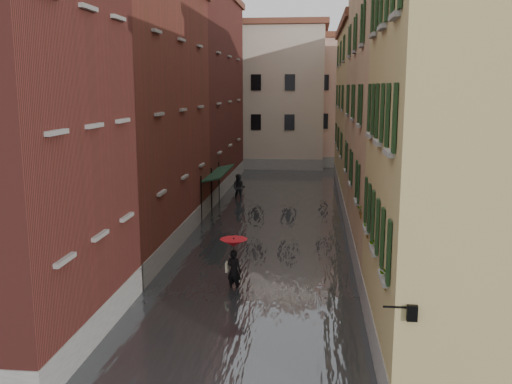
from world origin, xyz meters
The scene contains 15 objects.
ground centered at (0.00, 0.00, 0.00)m, with size 120.00×120.00×0.00m, color #4E4E51.
floodwater centered at (0.00, 13.00, 0.10)m, with size 10.00×60.00×0.20m, color #474A4F.
building_left_mid centered at (-7.00, 9.00, 6.25)m, with size 6.00×14.00×12.50m, color maroon.
building_left_far centered at (-7.00, 24.00, 7.00)m, with size 6.00×16.00×14.00m, color maroon.
building_right_near centered at (7.00, -2.00, 5.75)m, with size 6.00×8.00×11.50m, color tan.
building_right_mid centered at (7.00, 9.00, 6.50)m, with size 6.00×14.00×13.00m, color tan.
building_right_far centered at (7.00, 24.00, 5.75)m, with size 6.00×16.00×11.50m, color tan.
building_end_cream centered at (-3.00, 38.00, 6.50)m, with size 12.00×9.00×13.00m, color beige.
building_end_pink centered at (6.00, 40.00, 6.00)m, with size 10.00×9.00×12.00m, color tan.
awning_near centered at (-3.48, 14.59, 2.47)m, with size 1.09×3.25×2.80m.
awning_far centered at (-3.49, 17.52, 2.46)m, with size 1.09×2.82×2.80m.
wall_lantern centered at (4.33, -6.00, 3.01)m, with size 0.71×0.22×0.35m.
window_planters centered at (4.12, -0.77, 3.51)m, with size 0.59×8.21×0.84m.
pedestrian_main centered at (-0.69, 2.81, 1.31)m, with size 1.07×1.07×2.06m.
pedestrian_far centered at (-2.76, 19.88, 0.93)m, with size 0.90×0.70×1.86m, color black.
Camera 1 is at (2.25, -17.58, 7.68)m, focal length 40.00 mm.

